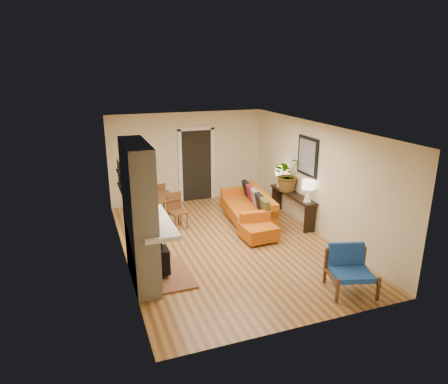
{
  "coord_description": "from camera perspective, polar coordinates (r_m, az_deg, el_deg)",
  "views": [
    {
      "loc": [
        -2.92,
        -7.74,
        3.81
      ],
      "look_at": [
        0.0,
        0.2,
        1.15
      ],
      "focal_mm": 32.0,
      "sensor_mm": 36.0,
      "label": 1
    }
  ],
  "objects": [
    {
      "name": "lamp_near",
      "position": [
        9.65,
        11.92,
        0.54
      ],
      "size": [
        0.3,
        0.3,
        0.54
      ],
      "color": "white",
      "rests_on": "console_table"
    },
    {
      "name": "houseplant",
      "position": [
        10.4,
        9.18,
        2.55
      ],
      "size": [
        0.83,
        0.72,
        0.9
      ],
      "primitive_type": "imported",
      "rotation": [
        0.0,
        0.0,
        0.03
      ],
      "color": "#1E5919",
      "rests_on": "console_table"
    },
    {
      "name": "sofa",
      "position": [
        10.26,
        3.78,
        -2.17
      ],
      "size": [
        1.16,
        2.23,
        0.84
      ],
      "color": "silver",
      "rests_on": "ground"
    },
    {
      "name": "lamp_far",
      "position": [
        10.78,
        8.13,
        2.52
      ],
      "size": [
        0.3,
        0.3,
        0.54
      ],
      "color": "white",
      "rests_on": "console_table"
    },
    {
      "name": "console_table",
      "position": [
        10.35,
        9.76,
        -0.99
      ],
      "size": [
        0.34,
        1.85,
        0.72
      ],
      "color": "black",
      "rests_on": "ground"
    },
    {
      "name": "ottoman",
      "position": [
        9.19,
        4.92,
        -5.63
      ],
      "size": [
        0.77,
        0.77,
        0.37
      ],
      "color": "silver",
      "rests_on": "ground"
    },
    {
      "name": "fireplace",
      "position": [
        7.27,
        -11.65,
        -3.62
      ],
      "size": [
        1.09,
        1.68,
        2.6
      ],
      "color": "white",
      "rests_on": "ground"
    },
    {
      "name": "dining_table",
      "position": [
        10.23,
        -8.63,
        -1.17
      ],
      "size": [
        0.98,
        1.68,
        0.88
      ],
      "color": "brown",
      "rests_on": "ground"
    },
    {
      "name": "blue_chair",
      "position": [
        7.53,
        17.47,
        -10.1
      ],
      "size": [
        0.93,
        0.92,
        0.79
      ],
      "color": "brown",
      "rests_on": "ground"
    },
    {
      "name": "room_shell",
      "position": [
        11.25,
        -1.39,
        4.25
      ],
      "size": [
        6.5,
        6.5,
        6.5
      ],
      "color": "#BB8A48",
      "rests_on": "ground"
    }
  ]
}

